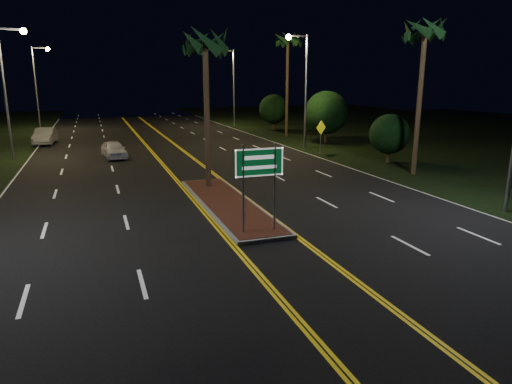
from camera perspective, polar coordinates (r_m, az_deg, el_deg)
name	(u,v)px	position (r m, az deg, el deg)	size (l,w,h in m)	color
ground	(290,263)	(14.42, 4.24, -8.78)	(120.00, 120.00, 0.00)	black
grass_right	(459,135)	(51.64, 24.08, 6.52)	(40.00, 110.00, 0.01)	black
median_island	(227,204)	(20.64, -3.60, -1.50)	(2.25, 10.25, 0.17)	gray
highway_sign	(259,171)	(16.21, 0.41, 2.70)	(1.80, 0.08, 3.20)	gray
streetlight_left_mid	(9,78)	(36.51, -28.46, 12.43)	(1.91, 0.44, 9.00)	gray
streetlight_left_far	(39,79)	(56.38, -25.52, 12.68)	(1.91, 0.44, 9.00)	gray
streetlight_right_mid	(302,78)	(37.73, 5.76, 13.98)	(1.91, 0.44, 9.00)	gray
streetlight_right_far	(231,79)	(56.48, -3.17, 13.97)	(1.91, 0.44, 9.00)	gray
palm_median	(205,43)	(23.36, -6.38, 18.04)	(2.40, 2.40, 8.30)	#382819
palm_right_near	(425,30)	(28.63, 20.41, 18.40)	(2.40, 2.40, 9.30)	#382819
palm_right_far	(288,41)	(46.07, 4.00, 18.33)	(2.40, 2.40, 10.30)	#382819
shrub_near	(389,134)	(32.49, 16.35, 6.96)	(2.70, 2.70, 3.30)	#382819
shrub_mid	(326,113)	(41.14, 8.79, 9.79)	(3.78, 3.78, 4.62)	#382819
shrub_far	(274,109)	(51.95, 2.22, 10.32)	(3.24, 3.24, 3.96)	#382819
car_near	(114,148)	(34.74, -17.35, 5.25)	(1.83, 4.28, 1.43)	white
car_far	(45,135)	(44.60, -24.87, 6.53)	(2.13, 4.98, 1.66)	#9A9DA3
warning_sign	(321,132)	(35.17, 8.11, 7.40)	(0.99, 0.46, 2.55)	gray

